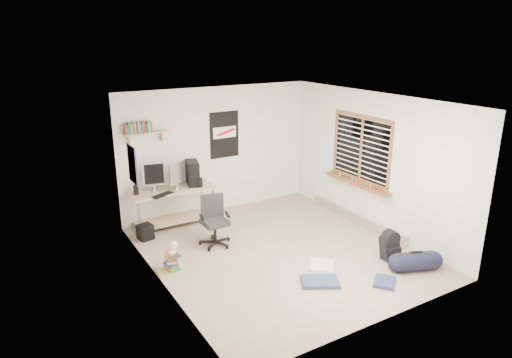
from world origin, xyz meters
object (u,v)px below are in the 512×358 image
desk (172,206)px  book_stack (171,261)px  duffel_bag (415,262)px  backpack (390,247)px  office_chair (215,218)px

desk → book_stack: (-0.66, -1.67, -0.21)m
desk → duffel_bag: 4.38m
desk → book_stack: bearing=-126.2°
backpack → office_chair: bearing=146.4°
backpack → duffel_bag: bearing=-77.1°
office_chair → backpack: size_ratio=2.31×
desk → backpack: 3.97m
duffel_bag → book_stack: size_ratio=1.49×
office_chair → backpack: bearing=-27.3°
backpack → book_stack: 3.45m
duffel_bag → book_stack: bearing=170.8°
office_chair → duffel_bag: (2.23, -2.36, -0.35)m
backpack → book_stack: bearing=162.8°
desk → office_chair: 1.26m
backpack → book_stack: (-3.14, 1.42, -0.05)m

